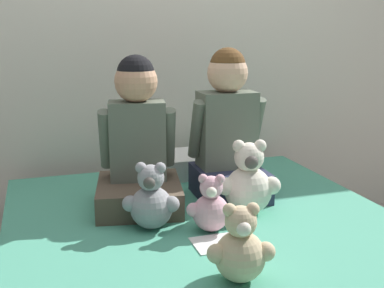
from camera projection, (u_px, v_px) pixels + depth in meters
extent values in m
cube|color=silver|center=(149.00, 23.00, 2.68)|extent=(8.00, 0.06, 2.50)
cube|color=white|center=(214.00, 261.00, 1.91)|extent=(1.57, 1.82, 0.21)
cube|color=#4CA384|center=(214.00, 233.00, 1.88)|extent=(1.59, 1.84, 0.03)
cube|color=brown|center=(139.00, 195.00, 2.10)|extent=(0.42, 0.45, 0.11)
cube|color=#5B6656|center=(138.00, 140.00, 2.11)|extent=(0.26, 0.18, 0.35)
sphere|color=tan|center=(136.00, 81.00, 2.05)|extent=(0.18, 0.18, 0.18)
sphere|color=black|center=(136.00, 74.00, 2.04)|extent=(0.16, 0.16, 0.16)
cylinder|color=#5B6656|center=(106.00, 139.00, 2.09)|extent=(0.08, 0.16, 0.28)
cylinder|color=#5B6656|center=(169.00, 138.00, 2.12)|extent=(0.08, 0.16, 0.28)
cube|color=#282D47|center=(229.00, 183.00, 2.23)|extent=(0.31, 0.34, 0.14)
cube|color=#5B6656|center=(227.00, 129.00, 2.22)|extent=(0.26, 0.17, 0.35)
sphere|color=#DBAD89|center=(228.00, 73.00, 2.16)|extent=(0.18, 0.18, 0.18)
sphere|color=brown|center=(228.00, 66.00, 2.15)|extent=(0.16, 0.16, 0.16)
cylinder|color=#5B6656|center=(197.00, 129.00, 2.18)|extent=(0.06, 0.15, 0.28)
cylinder|color=#5B6656|center=(255.00, 126.00, 2.26)|extent=(0.06, 0.15, 0.28)
sphere|color=#939399|center=(151.00, 207.00, 1.88)|extent=(0.17, 0.17, 0.17)
sphere|color=#939399|center=(151.00, 178.00, 1.85)|extent=(0.10, 0.10, 0.10)
sphere|color=#4C4742|center=(149.00, 183.00, 1.81)|extent=(0.05, 0.05, 0.05)
sphere|color=#939399|center=(141.00, 168.00, 1.84)|extent=(0.04, 0.04, 0.04)
sphere|color=#939399|center=(160.00, 168.00, 1.84)|extent=(0.04, 0.04, 0.04)
sphere|color=#939399|center=(130.00, 204.00, 1.86)|extent=(0.06, 0.06, 0.06)
sphere|color=#939399|center=(171.00, 204.00, 1.85)|extent=(0.06, 0.06, 0.06)
sphere|color=silver|center=(248.00, 190.00, 2.03)|extent=(0.20, 0.20, 0.20)
sphere|color=silver|center=(249.00, 157.00, 2.00)|extent=(0.12, 0.12, 0.12)
sphere|color=#4C4742|center=(251.00, 162.00, 1.95)|extent=(0.06, 0.06, 0.06)
sphere|color=silver|center=(239.00, 146.00, 1.98)|extent=(0.05, 0.05, 0.05)
sphere|color=silver|center=(260.00, 146.00, 1.99)|extent=(0.05, 0.05, 0.05)
sphere|color=silver|center=(226.00, 187.00, 2.00)|extent=(0.08, 0.08, 0.08)
sphere|color=silver|center=(272.00, 186.00, 2.01)|extent=(0.08, 0.08, 0.08)
sphere|color=#DBA3B2|center=(211.00, 213.00, 1.85)|extent=(0.14, 0.14, 0.14)
sphere|color=#DBA3B2|center=(212.00, 188.00, 1.83)|extent=(0.09, 0.09, 0.09)
sphere|color=white|center=(211.00, 192.00, 1.79)|extent=(0.04, 0.04, 0.04)
sphere|color=#DBA3B2|center=(203.00, 179.00, 1.82)|extent=(0.04, 0.04, 0.04)
sphere|color=#DBA3B2|center=(220.00, 179.00, 1.82)|extent=(0.04, 0.04, 0.04)
sphere|color=#DBA3B2|center=(193.00, 210.00, 1.84)|extent=(0.05, 0.05, 0.05)
sphere|color=#DBA3B2|center=(229.00, 210.00, 1.83)|extent=(0.05, 0.05, 0.05)
sphere|color=#D1B78E|center=(240.00, 256.00, 1.48)|extent=(0.16, 0.16, 0.16)
sphere|color=#D1B78E|center=(241.00, 222.00, 1.46)|extent=(0.10, 0.10, 0.10)
sphere|color=white|center=(244.00, 229.00, 1.42)|extent=(0.04, 0.04, 0.04)
sphere|color=#D1B78E|center=(229.00, 210.00, 1.45)|extent=(0.04, 0.04, 0.04)
sphere|color=#D1B78E|center=(253.00, 209.00, 1.45)|extent=(0.04, 0.04, 0.04)
sphere|color=#D1B78E|center=(216.00, 254.00, 1.46)|extent=(0.06, 0.06, 0.06)
sphere|color=#D1B78E|center=(266.00, 252.00, 1.47)|extent=(0.06, 0.06, 0.06)
cube|color=white|center=(165.00, 165.00, 2.56)|extent=(0.44, 0.30, 0.11)
cube|color=white|center=(222.00, 243.00, 1.76)|extent=(0.21, 0.15, 0.00)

